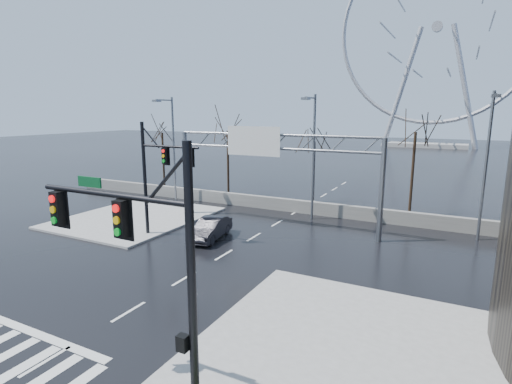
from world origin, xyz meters
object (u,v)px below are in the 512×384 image
Objects in this scene: signal_mast_near at (149,255)px; sign_gantry at (268,159)px; car at (210,229)px; ferris_wheel at (437,35)px; signal_mast_far at (157,169)px.

sign_gantry is (-5.52, 19.00, 0.31)m from signal_mast_near.
sign_gantry is 6.78m from car.
car is (-7.66, 14.35, -4.14)m from signal_mast_near.
ferris_wheel is 11.50× the size of car.
car is at bearing -114.73° from sign_gantry.
ferris_wheel is at bearing 86.16° from sign_gantry.
signal_mast_near is 1.81× the size of car.
signal_mast_near and signal_mast_far have the same top height.
ferris_wheel is (5.38, 80.04, 20.95)m from sign_gantry.
signal_mast_near is 17.03m from signal_mast_far.
ferris_wheel reaches higher than sign_gantry.
car is at bearing -95.07° from ferris_wheel.
sign_gantry is 0.32× the size of ferris_wheel.
sign_gantry is at bearing 47.53° from signal_mast_far.
signal_mast_far is at bearing -166.82° from car.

